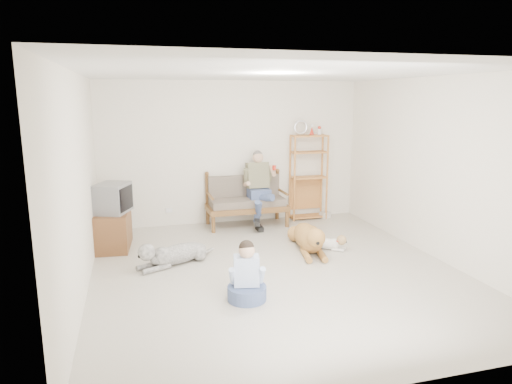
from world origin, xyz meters
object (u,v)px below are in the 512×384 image
object	(u,v)px
tv_stand	(113,230)
loveseat	(246,200)
golden_retriever	(309,238)
etagere	(308,176)

from	to	relation	value
tv_stand	loveseat	bearing A→B (deg)	22.92
loveseat	golden_retriever	bearing A→B (deg)	-70.67
golden_retriever	loveseat	bearing A→B (deg)	119.71
loveseat	etagere	world-z (taller)	etagere
loveseat	tv_stand	world-z (taller)	loveseat
etagere	golden_retriever	size ratio (longest dim) A/B	1.21
etagere	tv_stand	bearing A→B (deg)	-166.68
etagere	loveseat	bearing A→B (deg)	-175.13
loveseat	etagere	bearing A→B (deg)	4.76
tv_stand	etagere	bearing A→B (deg)	18.55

